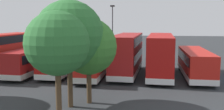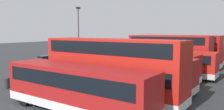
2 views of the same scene
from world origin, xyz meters
name	(u,v)px [view 1 (image 1 of 2)]	position (x,y,z in m)	size (l,w,h in m)	color
ground_plane	(99,59)	(0.00, 0.00, 0.00)	(140.00, 140.00, 0.00)	#2D3033
bus_single_deck_near_end	(195,63)	(-12.80, 11.91, 1.62)	(2.78, 10.56, 2.95)	red
bus_double_decker_second	(160,54)	(-9.11, 11.71, 2.45)	(3.21, 11.29, 4.55)	#B71411
bus_double_decker_third	(127,53)	(-5.43, 11.44, 2.45)	(3.24, 10.74, 4.55)	#A51919
bus_single_deck_fourth	(96,61)	(-1.92, 12.20, 1.62)	(2.71, 11.46, 2.95)	red
bus_single_deck_fifth	(65,60)	(1.73, 11.78, 1.62)	(3.18, 10.46, 2.95)	#B71411
bus_single_deck_sixth	(33,60)	(5.37, 12.29, 1.62)	(3.07, 10.55, 2.95)	#A51919
bus_double_decker_seventh	(3,52)	(9.10, 12.32, 2.45)	(2.89, 11.17, 4.55)	red
car_hatchback_silver	(104,51)	(-0.02, -5.57, 0.70)	(4.50, 2.79, 1.43)	#1E479E
lamp_post_tall	(112,28)	(-2.12, -0.98, 4.98)	(0.70, 0.30, 8.57)	#38383D
waste_bin_yellow	(23,57)	(11.53, 2.66, 0.47)	(0.60, 0.60, 0.95)	#333338
tree_midleft	(69,35)	(-2.26, 23.15, 5.07)	(4.85, 4.85, 7.51)	#4C3823
tree_midright	(57,44)	(-2.19, 25.37, 4.70)	(3.96, 3.96, 6.71)	#4C3823
tree_rightmost	(89,47)	(-3.39, 22.10, 4.22)	(4.13, 4.13, 6.30)	#4C3823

